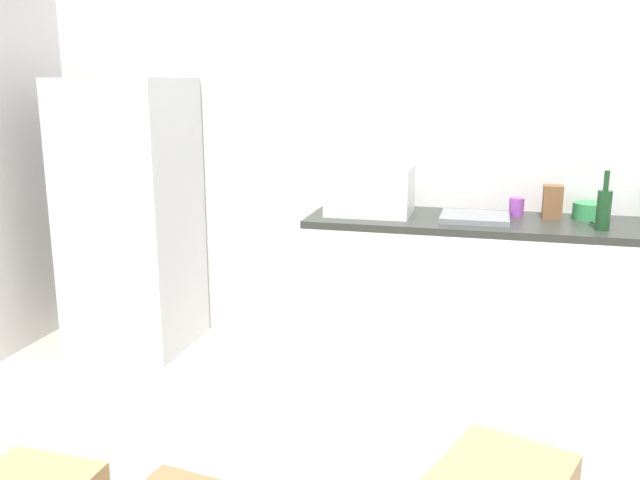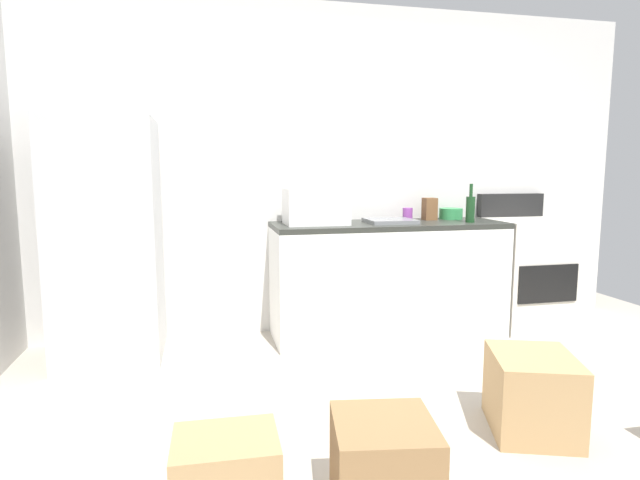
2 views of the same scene
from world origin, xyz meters
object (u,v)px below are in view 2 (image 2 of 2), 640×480
at_px(stove_oven, 525,271).
at_px(cardboard_box_medium, 226,479).
at_px(knife_block, 430,209).
at_px(mixing_bowl, 451,214).
at_px(refrigerator, 107,241).
at_px(wine_bottle, 470,208).
at_px(cardboard_box_large, 532,393).
at_px(cardboard_box_small, 384,469).
at_px(microwave, 316,206).
at_px(coffee_mug, 408,214).

relative_size(stove_oven, cardboard_box_medium, 2.84).
relative_size(knife_block, mixing_bowl, 0.95).
relative_size(refrigerator, wine_bottle, 5.49).
distance_m(refrigerator, cardboard_box_large, 2.79).
relative_size(mixing_bowl, cardboard_box_small, 0.49).
bearing_deg(cardboard_box_medium, wine_bottle, 43.07).
height_order(stove_oven, cardboard_box_small, stove_oven).
bearing_deg(microwave, wine_bottle, -5.88).
height_order(knife_block, mixing_bowl, knife_block).
relative_size(wine_bottle, cardboard_box_large, 0.64).
relative_size(stove_oven, mixing_bowl, 5.79).
bearing_deg(refrigerator, coffee_mug, 4.93).
bearing_deg(mixing_bowl, cardboard_box_medium, -132.61).
xyz_separation_m(mixing_bowl, cardboard_box_small, (-1.38, -2.23, -0.76)).
bearing_deg(cardboard_box_medium, mixing_bowl, 47.39).
relative_size(refrigerator, cardboard_box_small, 4.23).
bearing_deg(wine_bottle, cardboard_box_large, -106.84).
bearing_deg(knife_block, cardboard_box_large, -97.45).
xyz_separation_m(knife_block, cardboard_box_small, (-1.18, -2.21, -0.80)).
bearing_deg(coffee_mug, knife_block, -4.16).
height_order(coffee_mug, knife_block, knife_block).
relative_size(coffee_mug, cardboard_box_small, 0.26).
relative_size(wine_bottle, mixing_bowl, 1.58).
relative_size(microwave, coffee_mug, 4.60).
distance_m(refrigerator, cardboard_box_medium, 2.15).
xyz_separation_m(cardboard_box_medium, cardboard_box_small, (0.58, -0.10, 0.02)).
bearing_deg(cardboard_box_large, mixing_bowl, 76.35).
distance_m(refrigerator, mixing_bowl, 2.66).
distance_m(coffee_mug, mixing_bowl, 0.39).
xyz_separation_m(stove_oven, knife_block, (-0.82, 0.13, 0.52)).
height_order(coffee_mug, cardboard_box_small, coffee_mug).
bearing_deg(refrigerator, cardboard_box_small, -57.76).
height_order(coffee_mug, mixing_bowl, coffee_mug).
relative_size(stove_oven, coffee_mug, 11.00).
bearing_deg(stove_oven, microwave, -179.86).
bearing_deg(microwave, cardboard_box_large, -65.16).
bearing_deg(stove_oven, knife_block, 171.19).
height_order(stove_oven, cardboard_box_large, stove_oven).
bearing_deg(knife_block, stove_oven, -8.81).
bearing_deg(cardboard_box_medium, knife_block, 50.19).
bearing_deg(wine_bottle, cardboard_box_medium, -136.93).
bearing_deg(cardboard_box_small, refrigerator, 122.24).
bearing_deg(coffee_mug, cardboard_box_small, -114.05).
xyz_separation_m(refrigerator, cardboard_box_medium, (0.70, -1.92, -0.66)).
xyz_separation_m(mixing_bowl, cardboard_box_medium, (-1.96, -2.13, -0.78)).
bearing_deg(refrigerator, microwave, 1.98).
distance_m(stove_oven, cardboard_box_small, 2.89).
bearing_deg(cardboard_box_large, refrigerator, 144.71).
xyz_separation_m(knife_block, mixing_bowl, (0.20, 0.02, -0.04)).
bearing_deg(cardboard_box_large, cardboard_box_small, -154.52).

